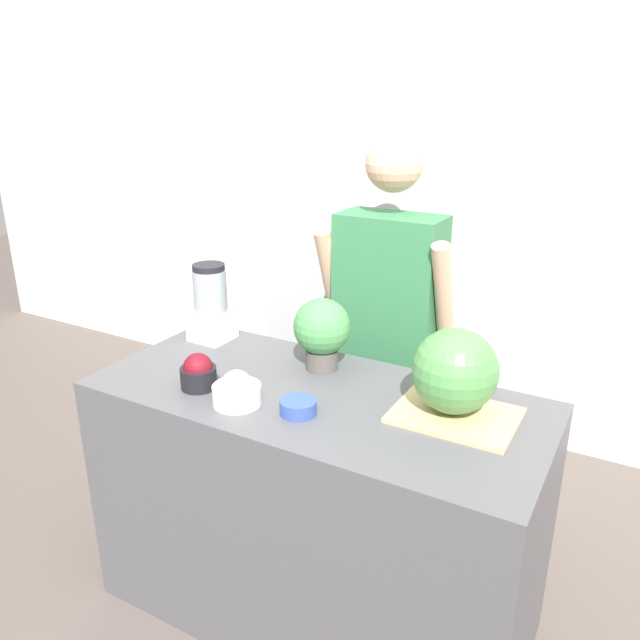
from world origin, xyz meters
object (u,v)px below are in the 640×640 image
object	(u,v)px
refrigerator	(359,290)
bowl_small_blue	(298,407)
blender	(211,305)
bowl_cream	(237,391)
person	(387,338)
potted_plant	(322,330)
watermelon	(455,371)
bowl_cherries	(198,373)

from	to	relation	value
refrigerator	bowl_small_blue	size ratio (longest dim) A/B	14.50
bowl_small_blue	blender	xyz separation A→B (m)	(-0.63, 0.36, 0.12)
refrigerator	bowl_cream	size ratio (longest dim) A/B	10.78
person	blender	xyz separation A→B (m)	(-0.58, -0.43, 0.18)
bowl_small_blue	bowl_cream	bearing A→B (deg)	-168.31
person	blender	size ratio (longest dim) A/B	5.48
bowl_cream	potted_plant	distance (m)	0.40
refrigerator	blender	xyz separation A→B (m)	(-0.13, -1.08, 0.21)
refrigerator	bowl_small_blue	world-z (taller)	refrigerator
bowl_cream	blender	distance (m)	0.59
person	bowl_small_blue	bearing A→B (deg)	-86.82
refrigerator	potted_plant	size ratio (longest dim) A/B	6.42
refrigerator	blender	bearing A→B (deg)	-97.08
watermelon	bowl_cherries	xyz separation A→B (m)	(-0.81, -0.25, -0.09)
watermelon	blender	distance (m)	1.05
bowl_small_blue	bowl_cherries	bearing A→B (deg)	-178.31
bowl_cream	potted_plant	xyz separation A→B (m)	(0.10, 0.37, 0.10)
bowl_cherries	bowl_small_blue	world-z (taller)	bowl_cherries
refrigerator	person	size ratio (longest dim) A/B	0.99
person	potted_plant	size ratio (longest dim) A/B	6.50
bowl_cherries	blender	distance (m)	0.45
bowl_cherries	potted_plant	world-z (taller)	potted_plant
refrigerator	person	world-z (taller)	person
watermelon	bowl_small_blue	size ratio (longest dim) A/B	2.28
watermelon	person	bearing A→B (deg)	129.86
person	watermelon	size ratio (longest dim) A/B	6.44
person	refrigerator	bearing A→B (deg)	124.66
refrigerator	bowl_cherries	distance (m)	1.46
person	bowl_cream	bearing A→B (deg)	-100.97
bowl_cream	bowl_small_blue	world-z (taller)	bowl_cream
bowl_small_blue	watermelon	bearing A→B (deg)	29.33
bowl_cream	blender	world-z (taller)	blender
refrigerator	potted_plant	world-z (taller)	refrigerator
person	watermelon	distance (m)	0.74
bowl_cherries	bowl_cream	distance (m)	0.19
watermelon	bowl_small_blue	xyz separation A→B (m)	(-0.42, -0.24, -0.12)
blender	potted_plant	size ratio (longest dim) A/B	1.19
bowl_cherries	person	bearing A→B (deg)	66.71
watermelon	bowl_small_blue	bearing A→B (deg)	-150.67
watermelon	blender	world-z (taller)	blender
bowl_cherries	blender	size ratio (longest dim) A/B	0.40
watermelon	bowl_small_blue	world-z (taller)	watermelon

